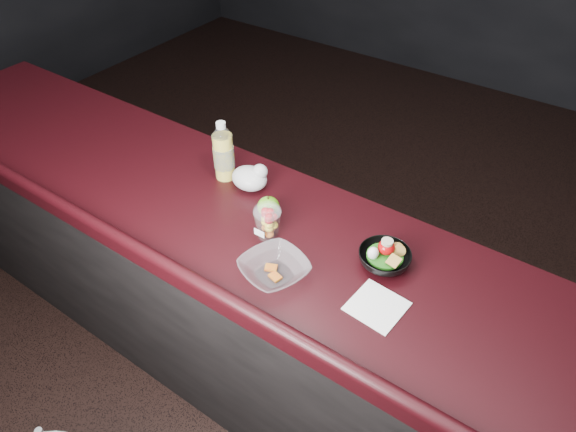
# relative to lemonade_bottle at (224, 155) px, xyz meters

# --- Properties ---
(ground) EXTENTS (8.00, 8.00, 0.00)m
(ground) POSITION_rel_lemonade_bottle_xyz_m (0.35, -0.46, -1.13)
(ground) COLOR black
(ground) RESTS_ON ground
(room_shell) EXTENTS (8.00, 8.00, 8.00)m
(room_shell) POSITION_rel_lemonade_bottle_xyz_m (0.35, -0.46, 0.70)
(room_shell) COLOR black
(room_shell) RESTS_ON ground
(counter) EXTENTS (4.06, 0.71, 1.02)m
(counter) POSITION_rel_lemonade_bottle_xyz_m (0.35, -0.16, -0.61)
(counter) COLOR black
(counter) RESTS_ON ground
(lemonade_bottle) EXTENTS (0.08, 0.08, 0.25)m
(lemonade_bottle) POSITION_rel_lemonade_bottle_xyz_m (0.00, 0.00, 0.00)
(lemonade_bottle) COLOR yellow
(lemonade_bottle) RESTS_ON counter
(fruit_cup) EXTENTS (0.10, 0.10, 0.14)m
(fruit_cup) POSITION_rel_lemonade_bottle_xyz_m (0.35, -0.19, -0.03)
(fruit_cup) COLOR white
(fruit_cup) RESTS_ON counter
(green_apple) EXTENTS (0.08, 0.08, 0.09)m
(green_apple) POSITION_rel_lemonade_bottle_xyz_m (0.29, -0.09, -0.07)
(green_apple) COLOR #3B780D
(green_apple) RESTS_ON counter
(plastic_bag) EXTENTS (0.15, 0.12, 0.11)m
(plastic_bag) POSITION_rel_lemonade_bottle_xyz_m (0.13, 0.00, -0.06)
(plastic_bag) COLOR silver
(plastic_bag) RESTS_ON counter
(snack_bowl) EXTENTS (0.22, 0.22, 0.10)m
(snack_bowl) POSITION_rel_lemonade_bottle_xyz_m (0.76, -0.08, -0.07)
(snack_bowl) COLOR black
(snack_bowl) RESTS_ON counter
(takeout_bowl) EXTENTS (0.27, 0.27, 0.05)m
(takeout_bowl) POSITION_rel_lemonade_bottle_xyz_m (0.48, -0.33, -0.08)
(takeout_bowl) COLOR silver
(takeout_bowl) RESTS_ON counter
(paper_napkin) EXTENTS (0.17, 0.17, 0.00)m
(paper_napkin) POSITION_rel_lemonade_bottle_xyz_m (0.82, -0.26, -0.10)
(paper_napkin) COLOR white
(paper_napkin) RESTS_ON counter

